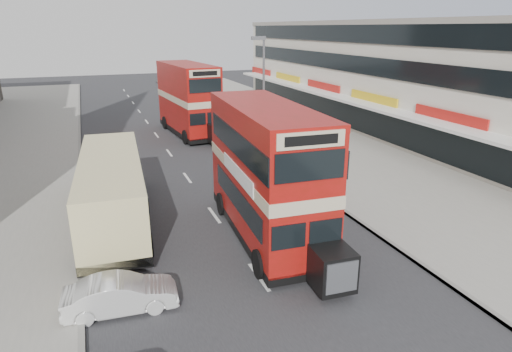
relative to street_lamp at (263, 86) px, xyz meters
name	(u,v)px	position (x,y,z in m)	size (l,w,h in m)	color
ground	(281,308)	(-6.52, -18.00, -4.78)	(160.00, 160.00, 0.00)	#28282B
road_surface	(169,153)	(-6.52, 2.00, -4.78)	(12.00, 90.00, 0.01)	#28282B
pavement_right	(315,138)	(5.48, 2.00, -4.71)	(12.00, 90.00, 0.15)	gray
kerb_left	(80,161)	(-12.62, 2.00, -4.71)	(0.20, 90.00, 0.16)	gray
kerb_right	(248,144)	(-0.42, 2.00, -4.71)	(0.20, 90.00, 0.16)	gray
commercial_row	(386,75)	(13.42, 4.00, -0.09)	(9.90, 46.20, 9.30)	beige
street_lamp	(263,86)	(0.00, 0.00, 0.00)	(1.00, 0.20, 8.12)	slate
bus_main	(267,172)	(-4.96, -12.90, -1.87)	(3.30, 10.21, 5.55)	black
bus_second	(188,99)	(-3.72, 7.45, -1.79)	(3.66, 10.39, 5.68)	black
coach	(112,187)	(-11.06, -8.85, -3.12)	(3.38, 10.79, 2.82)	black
car_left_front	(121,295)	(-11.38, -16.26, -4.20)	(1.24, 3.57, 1.18)	silver
car_right_a	(261,158)	(-1.52, -3.63, -4.16)	(1.75, 4.30, 1.25)	maroon
car_right_b	(222,134)	(-1.80, 4.31, -4.25)	(1.77, 3.85, 1.07)	#B86E12
pedestrian_near	(305,147)	(1.72, -3.45, -3.73)	(0.67, 0.45, 1.81)	gray
pedestrian_far	(234,106)	(2.37, 13.71, -3.72)	(1.07, 0.45, 1.83)	gray
cyclist	(226,134)	(-1.67, 3.56, -4.15)	(0.78, 1.81, 1.94)	gray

